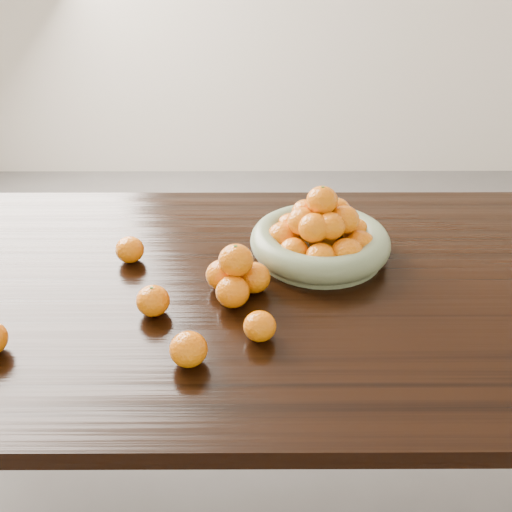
{
  "coord_description": "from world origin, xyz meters",
  "views": [
    {
      "loc": [
        -0.01,
        -1.12,
        1.49
      ],
      "look_at": [
        -0.01,
        -0.02,
        0.83
      ],
      "focal_mm": 40.0,
      "sensor_mm": 36.0,
      "label": 1
    }
  ],
  "objects_px": {
    "orange_pyramid": "(236,276)",
    "loose_orange_0": "(153,301)",
    "fruit_bowl": "(321,237)",
    "dining_table": "(258,312)"
  },
  "relations": [
    {
      "from": "orange_pyramid",
      "to": "loose_orange_0",
      "type": "xyz_separation_m",
      "value": [
        -0.18,
        -0.07,
        -0.02
      ]
    },
    {
      "from": "dining_table",
      "to": "orange_pyramid",
      "type": "distance_m",
      "value": 0.16
    },
    {
      "from": "fruit_bowl",
      "to": "loose_orange_0",
      "type": "xyz_separation_m",
      "value": [
        -0.38,
        -0.24,
        -0.02
      ]
    },
    {
      "from": "fruit_bowl",
      "to": "dining_table",
      "type": "bearing_deg",
      "value": -142.93
    },
    {
      "from": "loose_orange_0",
      "to": "fruit_bowl",
      "type": "bearing_deg",
      "value": 32.73
    },
    {
      "from": "fruit_bowl",
      "to": "orange_pyramid",
      "type": "distance_m",
      "value": 0.27
    },
    {
      "from": "dining_table",
      "to": "fruit_bowl",
      "type": "distance_m",
      "value": 0.24
    },
    {
      "from": "dining_table",
      "to": "orange_pyramid",
      "type": "relative_size",
      "value": 13.58
    },
    {
      "from": "fruit_bowl",
      "to": "loose_orange_0",
      "type": "height_order",
      "value": "fruit_bowl"
    },
    {
      "from": "dining_table",
      "to": "fruit_bowl",
      "type": "relative_size",
      "value": 5.74
    }
  ]
}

